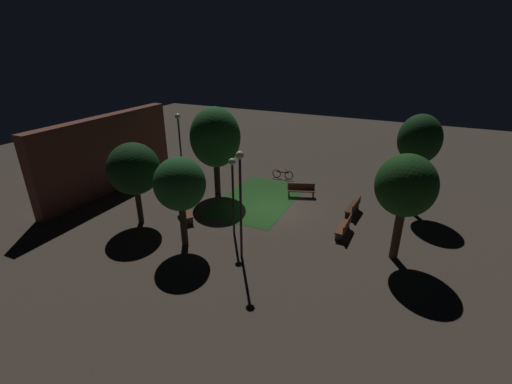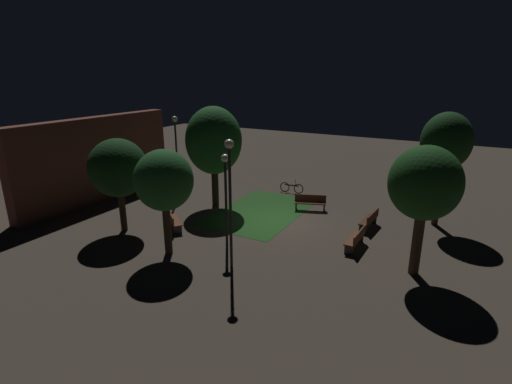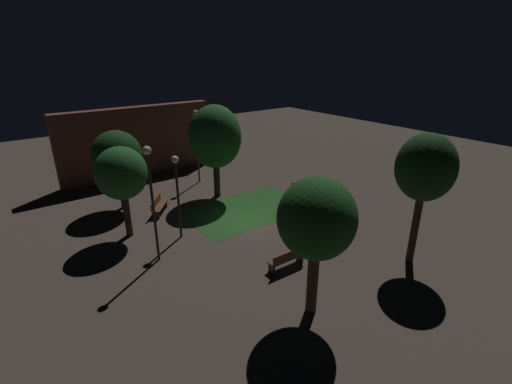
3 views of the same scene
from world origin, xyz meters
TOP-DOWN VIEW (x-y plane):
  - ground_plane at (0.00, 0.00)m, footprint 60.00×60.00m
  - grass_lawn at (0.86, 1.38)m, footprint 7.15×4.50m
  - bench_front_left at (-1.33, -4.68)m, footprint 1.81×0.53m
  - bench_by_lamp at (1.33, -4.68)m, footprint 1.83×0.62m
  - bench_path_side at (2.49, -1.01)m, footprint 1.07×1.85m
  - bench_corner at (-3.47, 4.11)m, footprint 1.51×1.70m
  - tree_right_canopy at (0.60, 4.28)m, footprint 3.24×3.24m
  - tree_back_right at (-4.82, 6.15)m, footprint 2.79×2.79m
  - tree_lawn_side at (3.48, -7.56)m, footprint 2.42×2.42m
  - tree_near_wall at (-5.77, 2.44)m, footprint 2.48×2.48m
  - tree_tall_center at (-2.52, -7.29)m, footprint 2.66×2.66m
  - lamp_post_path_center at (1.01, 7.39)m, footprint 0.36×0.36m
  - lamp_post_plaza_west at (-5.53, -0.66)m, footprint 0.36×0.36m
  - lamp_post_plaza_east at (-3.74, 0.70)m, footprint 0.36×0.36m
  - bicycle at (5.06, 1.26)m, footprint 0.17×1.62m
  - building_wall_backdrop at (-1.70, 11.36)m, footprint 11.22×0.80m

SIDE VIEW (x-z plane):
  - ground_plane at x=0.00m, z-range 0.00..0.00m
  - grass_lawn at x=0.86m, z-range 0.00..0.01m
  - bicycle at x=5.06m, z-range -0.12..0.81m
  - bench_front_left at x=-1.33m, z-range 0.04..0.92m
  - bench_by_lamp at x=1.33m, z-range 0.04..0.92m
  - bench_path_side at x=2.49m, z-range 0.04..0.92m
  - bench_corner at x=-3.47m, z-range 0.04..0.92m
  - building_wall_backdrop at x=-1.70m, z-range 0.00..5.08m
  - lamp_post_plaza_east at x=-3.74m, z-range 0.79..5.05m
  - tree_back_right at x=-4.82m, z-range 0.89..5.56m
  - tree_near_wall at x=-5.77m, z-range 0.99..5.64m
  - lamp_post_path_center at x=1.01m, z-range 0.86..5.94m
  - lamp_post_plaza_west at x=-5.53m, z-range 0.87..6.16m
  - tree_tall_center at x=-2.52m, z-range 1.11..6.26m
  - tree_right_canopy at x=0.60m, z-range 0.95..6.79m
  - tree_lawn_side at x=3.48m, z-range 1.43..7.26m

